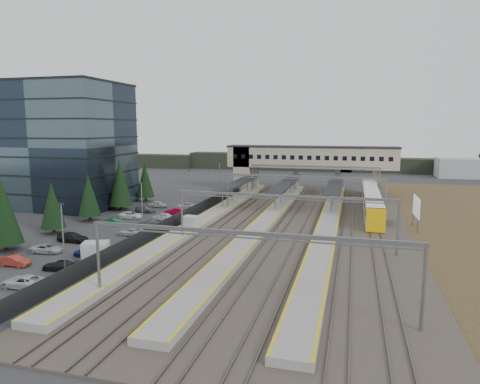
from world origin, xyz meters
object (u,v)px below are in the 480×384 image
(relay_cabin_near, at_px, (96,252))
(relay_cabin_far, at_px, (190,223))
(train, at_px, (371,200))
(footbridge, at_px, (299,159))
(billboard, at_px, (416,208))
(office_building, at_px, (61,145))

(relay_cabin_near, relative_size, relay_cabin_far, 1.37)
(relay_cabin_far, relative_size, train, 0.06)
(footbridge, distance_m, billboard, 41.16)
(office_building, bearing_deg, relay_cabin_far, -21.80)
(office_building, distance_m, relay_cabin_far, 36.68)
(relay_cabin_far, bearing_deg, office_building, 158.20)
(relay_cabin_near, bearing_deg, office_building, 131.74)
(relay_cabin_far, height_order, footbridge, footbridge)
(office_building, xyz_separation_m, train, (60.00, 10.36, -10.18))
(office_building, relative_size, relay_cabin_far, 9.65)
(office_building, xyz_separation_m, footbridge, (43.70, 30.00, -4.26))
(train, relative_size, billboard, 6.49)
(train, bearing_deg, relay_cabin_near, -127.89)
(footbridge, relative_size, train, 1.04)
(relay_cabin_near, bearing_deg, relay_cabin_far, 75.45)
(office_building, distance_m, train, 61.73)
(relay_cabin_near, relative_size, billboard, 0.58)
(train, bearing_deg, relay_cabin_far, -139.73)
(relay_cabin_near, height_order, billboard, billboard)
(relay_cabin_far, height_order, train, train)
(footbridge, bearing_deg, train, -50.31)
(office_building, height_order, billboard, office_building)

